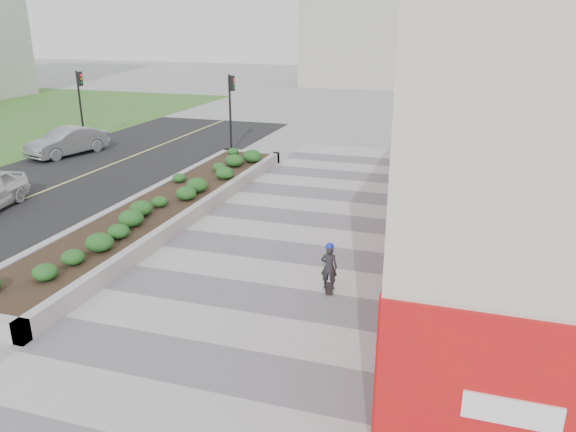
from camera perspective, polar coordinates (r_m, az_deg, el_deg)
name	(u,v)px	position (r m, az deg, el deg)	size (l,w,h in m)	color
ground	(224,331)	(13.55, -6.50, -11.53)	(160.00, 160.00, 0.00)	gray
walkway	(267,278)	(15.99, -2.12, -6.31)	(8.00, 36.00, 0.01)	#A8A8AD
building	(534,117)	(19.85, 23.70, 9.18)	(6.04, 24.08, 8.00)	beige
planter	(165,204)	(21.43, -12.42, 1.18)	(3.00, 18.00, 0.90)	#9E9EA0
street	(24,199)	(25.36, -25.22, 1.59)	(10.00, 40.00, 0.00)	black
traffic_signal_near	(231,102)	(30.86, -5.80, 11.45)	(0.33, 0.28, 4.20)	black
traffic_signal_far	(80,96)	(35.12, -20.35, 11.32)	(0.33, 0.28, 4.20)	black
manhole_cover	(284,280)	(15.85, -0.41, -6.56)	(0.44, 0.44, 0.01)	#595654
skateboarder	(329,267)	(15.04, 4.20, -5.14)	(0.47, 0.75, 1.38)	beige
car_silver	(67,142)	(32.67, -21.52, 7.04)	(1.55, 4.44, 1.46)	gray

